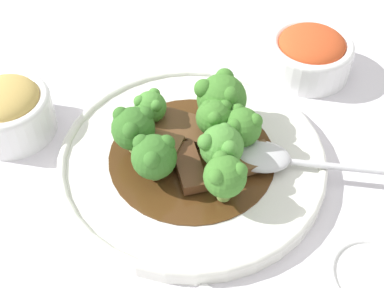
% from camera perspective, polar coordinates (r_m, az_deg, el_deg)
% --- Properties ---
extents(ground_plane, '(4.00, 4.00, 0.00)m').
position_cam_1_polar(ground_plane, '(0.58, -0.00, -2.28)').
color(ground_plane, silver).
extents(main_plate, '(0.29, 0.29, 0.02)m').
position_cam_1_polar(main_plate, '(0.57, -0.00, -1.63)').
color(main_plate, white).
rests_on(main_plate, ground_plane).
extents(beef_strip_0, '(0.05, 0.05, 0.02)m').
position_cam_1_polar(beef_strip_0, '(0.56, -3.55, -0.44)').
color(beef_strip_0, brown).
rests_on(beef_strip_0, main_plate).
extents(beef_strip_1, '(0.07, 0.05, 0.01)m').
position_cam_1_polar(beef_strip_1, '(0.59, -1.63, 2.01)').
color(beef_strip_1, brown).
rests_on(beef_strip_1, main_plate).
extents(beef_strip_2, '(0.06, 0.06, 0.01)m').
position_cam_1_polar(beef_strip_2, '(0.54, -0.34, -2.45)').
color(beef_strip_2, '#56331E').
rests_on(beef_strip_2, main_plate).
extents(beef_strip_3, '(0.06, 0.06, 0.01)m').
position_cam_1_polar(beef_strip_3, '(0.55, 5.88, -1.73)').
color(beef_strip_3, brown).
rests_on(beef_strip_3, main_plate).
extents(broccoli_floret_0, '(0.04, 0.04, 0.05)m').
position_cam_1_polar(broccoli_floret_0, '(0.56, 2.39, 2.88)').
color(broccoli_floret_0, '#7FA84C').
rests_on(broccoli_floret_0, main_plate).
extents(broccoli_floret_1, '(0.05, 0.05, 0.06)m').
position_cam_1_polar(broccoli_floret_1, '(0.58, 2.87, 5.08)').
color(broccoli_floret_1, '#8EB756').
rests_on(broccoli_floret_1, main_plate).
extents(broccoli_floret_2, '(0.04, 0.04, 0.05)m').
position_cam_1_polar(broccoli_floret_2, '(0.56, 5.30, 1.88)').
color(broccoli_floret_2, '#8EB756').
rests_on(broccoli_floret_2, main_plate).
extents(broccoli_floret_3, '(0.05, 0.05, 0.05)m').
position_cam_1_polar(broccoli_floret_3, '(0.52, -4.08, -1.31)').
color(broccoli_floret_3, '#8EB756').
rests_on(broccoli_floret_3, main_plate).
extents(broccoli_floret_4, '(0.04, 0.04, 0.05)m').
position_cam_1_polar(broccoli_floret_4, '(0.53, 2.95, -0.47)').
color(broccoli_floret_4, '#7FA84C').
rests_on(broccoli_floret_4, main_plate).
extents(broccoli_floret_5, '(0.04, 0.04, 0.05)m').
position_cam_1_polar(broccoli_floret_5, '(0.50, 3.54, -3.42)').
color(broccoli_floret_5, '#7FA84C').
rests_on(broccoli_floret_5, main_plate).
extents(broccoli_floret_6, '(0.05, 0.05, 0.05)m').
position_cam_1_polar(broccoli_floret_6, '(0.55, -6.30, 1.70)').
color(broccoli_floret_6, '#8EB756').
rests_on(broccoli_floret_6, main_plate).
extents(broccoli_floret_7, '(0.04, 0.04, 0.04)m').
position_cam_1_polar(broccoli_floret_7, '(0.58, -4.46, 4.02)').
color(broccoli_floret_7, '#7FA84C').
rests_on(broccoli_floret_7, main_plate).
extents(serving_spoon, '(0.23, 0.12, 0.01)m').
position_cam_1_polar(serving_spoon, '(0.56, 9.51, -1.59)').
color(serving_spoon, silver).
rests_on(serving_spoon, main_plate).
extents(side_bowl_kimchi, '(0.11, 0.11, 0.06)m').
position_cam_1_polar(side_bowl_kimchi, '(0.69, 12.49, 9.43)').
color(side_bowl_kimchi, white).
rests_on(side_bowl_kimchi, ground_plane).
extents(side_bowl_appetizer, '(0.10, 0.10, 0.06)m').
position_cam_1_polar(side_bowl_appetizer, '(0.63, -18.99, 3.48)').
color(side_bowl_appetizer, white).
rests_on(side_bowl_appetizer, ground_plane).
extents(sauce_dish, '(0.08, 0.08, 0.01)m').
position_cam_1_polar(sauce_dish, '(0.52, 18.67, -13.38)').
color(sauce_dish, white).
rests_on(sauce_dish, ground_plane).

